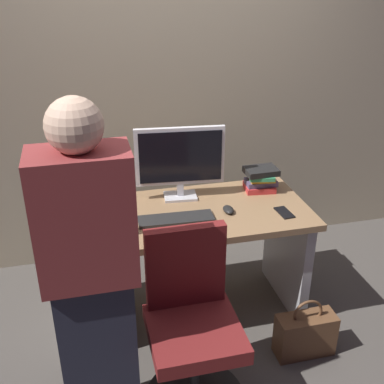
{
  "coord_description": "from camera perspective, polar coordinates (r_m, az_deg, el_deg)",
  "views": [
    {
      "loc": [
        -0.58,
        -2.41,
        2.08
      ],
      "look_at": [
        0.0,
        -0.05,
        0.89
      ],
      "focal_mm": 44.74,
      "sensor_mm": 36.0,
      "label": 1
    }
  ],
  "objects": [
    {
      "name": "mouse",
      "position": [
        2.81,
        4.36,
        -2.11
      ],
      "size": [
        0.06,
        0.1,
        0.03
      ],
      "primitive_type": "ellipsoid",
      "color": "black",
      "rests_on": "desk"
    },
    {
      "name": "monitor",
      "position": [
        2.88,
        -1.45,
        3.92
      ],
      "size": [
        0.54,
        0.16,
        0.46
      ],
      "color": "silver",
      "rests_on": "desk"
    },
    {
      "name": "cup_by_monitor",
      "position": [
        2.86,
        -10.71,
        -1.44
      ],
      "size": [
        0.07,
        0.07,
        0.08
      ],
      "primitive_type": "cylinder",
      "color": "silver",
      "rests_on": "desk"
    },
    {
      "name": "person_at_desk",
      "position": [
        2.13,
        -11.9,
        -10.15
      ],
      "size": [
        0.4,
        0.24,
        1.64
      ],
      "color": "#262838",
      "rests_on": "ground"
    },
    {
      "name": "desk",
      "position": [
        2.94,
        -0.23,
        -6.25
      ],
      "size": [
        1.42,
        0.68,
        0.74
      ],
      "color": "#93704C",
      "rests_on": "ground"
    },
    {
      "name": "cell_phone",
      "position": [
        2.85,
        10.95,
        -2.42
      ],
      "size": [
        0.08,
        0.15,
        0.01
      ],
      "primitive_type": "cube",
      "rotation": [
        0.0,
        0.0,
        0.07
      ],
      "color": "black",
      "rests_on": "desk"
    },
    {
      "name": "book_stack",
      "position": [
        3.07,
        8.19,
        1.54
      ],
      "size": [
        0.21,
        0.19,
        0.16
      ],
      "color": "red",
      "rests_on": "desk"
    },
    {
      "name": "wall_back",
      "position": [
        3.36,
        -3.78,
        16.09
      ],
      "size": [
        6.4,
        0.1,
        3.0
      ],
      "primitive_type": "cube",
      "color": "tan",
      "rests_on": "ground"
    },
    {
      "name": "handbag",
      "position": [
        2.94,
        13.34,
        -16.15
      ],
      "size": [
        0.34,
        0.14,
        0.38
      ],
      "color": "brown",
      "rests_on": "ground"
    },
    {
      "name": "cup_near_keyboard",
      "position": [
        2.6,
        -8.1,
        -4.02
      ],
      "size": [
        0.07,
        0.07,
        0.1
      ],
      "primitive_type": "cylinder",
      "color": "#D84C3F",
      "rests_on": "desk"
    },
    {
      "name": "ground_plane",
      "position": [
        3.24,
        -0.22,
        -13.9
      ],
      "size": [
        9.0,
        9.0,
        0.0
      ],
      "primitive_type": "plane",
      "color": "#4C4742"
    },
    {
      "name": "keyboard",
      "position": [
        2.72,
        -1.92,
        -3.24
      ],
      "size": [
        0.44,
        0.15,
        0.02
      ],
      "primitive_type": "cube",
      "rotation": [
        0.0,
        0.0,
        -0.05
      ],
      "color": "#262626",
      "rests_on": "desk"
    },
    {
      "name": "office_chair",
      "position": [
        2.46,
        -0.0,
        -16.16
      ],
      "size": [
        0.52,
        0.52,
        0.94
      ],
      "color": "black",
      "rests_on": "ground"
    }
  ]
}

